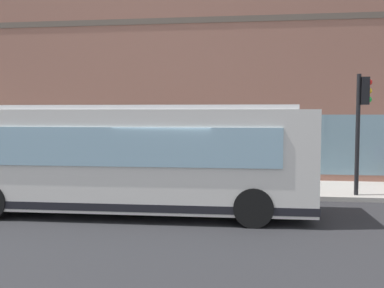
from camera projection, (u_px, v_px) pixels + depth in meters
ground at (170, 215)px, 12.32m from camera, size 120.00×120.00×0.00m
sidewalk_curb at (191, 187)px, 16.63m from camera, size 3.53×40.00×0.15m
building_corner at (207, 50)px, 22.13m from camera, size 8.48×21.96×12.08m
city_bus_nearside at (131, 159)px, 12.45m from camera, size 2.74×10.08×3.07m
traffic_light_near_corner at (362, 111)px, 14.39m from camera, size 0.32×0.49×3.98m
fire_hydrant at (137, 176)px, 16.48m from camera, size 0.35×0.35×0.74m
pedestrian_walking_along_curb at (273, 164)px, 15.55m from camera, size 0.32×0.32×1.58m
pedestrian_near_hydrant at (139, 158)px, 17.72m from camera, size 0.32×0.32×1.59m
newspaper_vending_box at (76, 175)px, 16.14m from camera, size 0.44×0.43×0.90m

